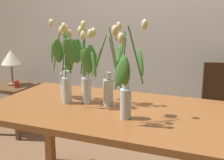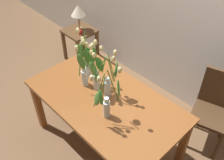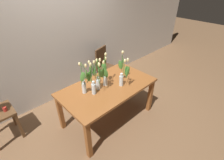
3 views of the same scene
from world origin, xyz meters
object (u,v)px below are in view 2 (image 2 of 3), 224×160
dining_table (105,105)px  tulip_vase_2 (106,101)px  tulip_vase_0 (86,62)px  dining_chair (214,106)px  tulip_vase_1 (107,78)px  side_table (80,37)px  tulip_vase_4 (94,70)px  table_lamp (78,11)px  tulip_vase_3 (84,68)px  pillar_candle (80,32)px

dining_table → tulip_vase_2: tulip_vase_2 is taller
tulip_vase_0 → dining_chair: (1.13, 0.82, -0.41)m
tulip_vase_1 → side_table: (-1.50, 0.80, -0.53)m
tulip_vase_4 → side_table: size_ratio=1.03×
table_lamp → tulip_vase_1: bearing=-28.4°
dining_table → tulip_vase_3: bearing=-179.6°
tulip_vase_3 → table_lamp: (-1.23, 0.88, -0.10)m
tulip_vase_0 → tulip_vase_3: 0.13m
dining_table → tulip_vase_2: (0.19, -0.16, 0.30)m
tulip_vase_4 → dining_chair: size_ratio=0.61×
table_lamp → tulip_vase_0: bearing=-34.1°
tulip_vase_1 → tulip_vase_2: size_ratio=0.96×
tulip_vase_2 → table_lamp: bearing=149.2°
tulip_vase_1 → tulip_vase_3: tulip_vase_1 is taller
tulip_vase_0 → dining_chair: bearing=36.1°
tulip_vase_2 → tulip_vase_3: 0.52m
tulip_vase_4 → pillar_candle: bearing=148.3°
tulip_vase_3 → tulip_vase_1: bearing=11.4°
table_lamp → tulip_vase_4: bearing=-31.8°
dining_chair → tulip_vase_0: bearing=-143.9°
tulip_vase_0 → tulip_vase_2: tulip_vase_2 is taller
tulip_vase_1 → pillar_candle: bearing=152.0°
side_table → tulip_vase_3: bearing=-35.0°
tulip_vase_1 → table_lamp: tulip_vase_1 is taller
tulip_vase_1 → tulip_vase_2: bearing=-44.6°
tulip_vase_2 → tulip_vase_3: (-0.49, 0.15, 0.00)m
tulip_vase_0 → tulip_vase_3: (0.08, -0.10, 0.02)m
tulip_vase_0 → tulip_vase_4: size_ratio=1.01×
tulip_vase_1 → pillar_candle: (-1.39, 0.74, -0.38)m
dining_table → side_table: (-1.52, 0.85, -0.22)m
tulip_vase_4 → table_lamp: size_ratio=1.43×
tulip_vase_3 → side_table: tulip_vase_3 is taller
tulip_vase_2 → tulip_vase_3: size_ratio=1.05×
tulip_vase_1 → tulip_vase_0: bearing=173.4°
dining_table → tulip_vase_2: 0.39m
dining_table → tulip_vase_0: size_ratio=2.78×
side_table → dining_chair: bearing=1.7°
tulip_vase_3 → side_table: bearing=145.0°
table_lamp → pillar_candle: (0.12, -0.08, -0.27)m
tulip_vase_1 → tulip_vase_3: (-0.28, -0.06, -0.01)m
dining_chair → pillar_candle: (-2.16, -0.13, 0.06)m
table_lamp → tulip_vase_3: bearing=-35.4°
tulip_vase_3 → side_table: 1.58m
tulip_vase_2 → tulip_vase_3: bearing=162.7°
tulip_vase_2 → side_table: (-1.71, 1.01, -0.52)m
tulip_vase_2 → side_table: tulip_vase_2 is taller
dining_chair → side_table: size_ratio=1.69×
pillar_candle → dining_chair: bearing=3.4°
tulip_vase_4 → dining_chair: 1.36m
table_lamp → pillar_candle: 0.31m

